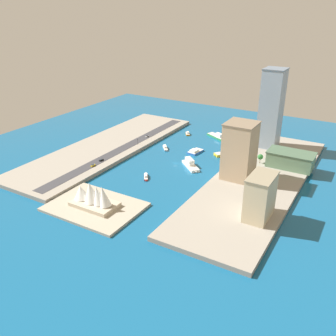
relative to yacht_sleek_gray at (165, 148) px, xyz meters
name	(u,v)px	position (x,y,z in m)	size (l,w,h in m)	color
ground_plane	(175,163)	(-28.12, 28.30, -1.28)	(440.00, 440.00, 0.00)	#145684
quay_west	(258,181)	(-110.15, 28.30, 0.49)	(70.00, 240.00, 3.54)	gray
quay_east	(109,146)	(53.91, 28.30, 0.49)	(70.00, 240.00, 3.54)	gray
peninsula_point	(95,207)	(-17.48, 132.97, -0.28)	(68.77, 50.39, 2.00)	#A89E89
road_strip	(123,148)	(34.36, 28.30, 2.34)	(11.70, 228.00, 0.15)	#38383D
yacht_sleek_gray	(165,148)	(0.00, 0.00, 0.00)	(11.99, 13.34, 3.42)	#999EA3
tugboat_red	(146,177)	(-21.66, 69.73, -0.04)	(10.06, 13.19, 3.24)	red
ferry_yellow_fast	(228,152)	(-63.46, -19.09, 1.20)	(22.39, 25.55, 6.73)	yellow
water_taxi_orange	(188,134)	(1.23, -53.73, -0.03)	(9.22, 11.44, 3.57)	orange
ferry_white_commuter	(190,164)	(-44.42, 28.04, 1.36)	(25.22, 23.72, 7.52)	silver
ferry_green_doubledeck	(217,136)	(-33.19, -61.20, 0.63)	(26.93, 19.42, 5.91)	#2D8C4C
catamaran_blue	(195,151)	(-32.24, -6.68, 0.18)	(11.78, 19.59, 3.94)	blue
terminal_long_green	(291,159)	(-127.24, -11.68, 9.55)	(41.73, 23.41, 14.50)	slate
apartment_midrise_tan	(240,151)	(-93.36, 33.53, 26.86)	(25.12, 26.43, 49.12)	tan
office_block_beige	(260,197)	(-129.35, 88.17, 18.40)	(16.42, 27.79, 32.20)	#C6B793
tower_tall_glass	(271,109)	(-92.98, -55.01, 42.57)	(21.28, 23.14, 80.54)	#8C9EB2
suv_black	(101,160)	(32.07, 66.12, 3.21)	(2.01, 5.15, 1.63)	black
taxi_yellow_cab	(93,165)	(30.41, 79.97, 3.23)	(1.90, 5.04, 1.67)	black
van_white	(147,136)	(32.43, -13.75, 3.20)	(2.17, 4.29, 1.61)	black
traffic_light_waterfront	(138,141)	(27.20, 12.16, 6.61)	(0.36, 0.36, 6.50)	black
opera_landmark	(93,196)	(-16.38, 132.97, 8.42)	(36.72, 20.74, 19.10)	#BCAD93
park_tree_cluster	(263,157)	(-102.42, -8.81, 7.94)	(9.72, 12.70, 8.81)	brown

